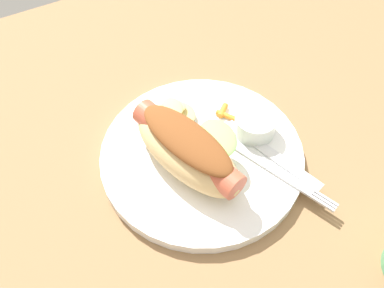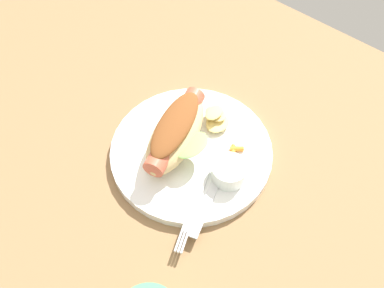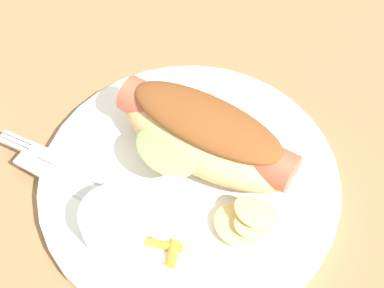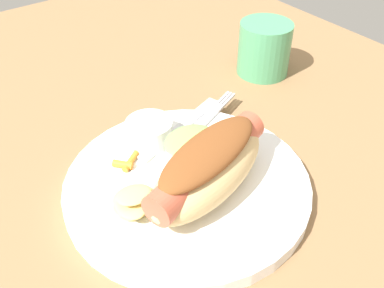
% 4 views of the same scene
% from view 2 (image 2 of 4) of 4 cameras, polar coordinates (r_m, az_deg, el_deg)
% --- Properties ---
extents(ground_plane, '(1.20, 0.90, 0.02)m').
position_cam_2_polar(ground_plane, '(0.74, -0.60, -3.47)').
color(ground_plane, olive).
extents(plate, '(0.26, 0.26, 0.02)m').
position_cam_2_polar(plate, '(0.74, -0.10, -1.00)').
color(plate, white).
rests_on(plate, ground_plane).
extents(hot_dog, '(0.12, 0.18, 0.06)m').
position_cam_2_polar(hot_dog, '(0.71, -2.06, 1.55)').
color(hot_dog, '#DBB77A').
rests_on(hot_dog, plate).
extents(sauce_ramekin, '(0.05, 0.05, 0.03)m').
position_cam_2_polar(sauce_ramekin, '(0.69, 4.71, -3.51)').
color(sauce_ramekin, white).
rests_on(sauce_ramekin, plate).
extents(fork, '(0.08, 0.16, 0.00)m').
position_cam_2_polar(fork, '(0.68, 0.57, -6.94)').
color(fork, silver).
rests_on(fork, plate).
extents(knife, '(0.06, 0.15, 0.00)m').
position_cam_2_polar(knife, '(0.69, 2.33, -6.45)').
color(knife, silver).
rests_on(knife, plate).
extents(chips_pile, '(0.05, 0.05, 0.03)m').
position_cam_2_polar(chips_pile, '(0.76, 3.09, 3.19)').
color(chips_pile, '#DEC571').
rests_on(chips_pile, plate).
extents(carrot_garnish, '(0.02, 0.04, 0.01)m').
position_cam_2_polar(carrot_garnish, '(0.73, 5.45, -0.91)').
color(carrot_garnish, orange).
rests_on(carrot_garnish, plate).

